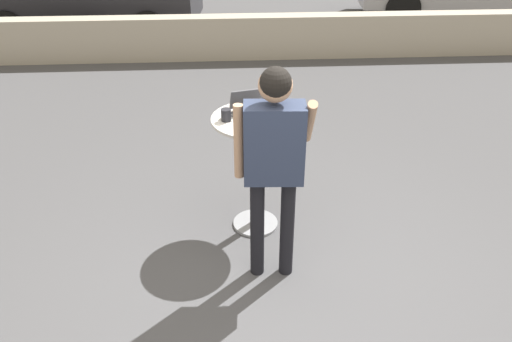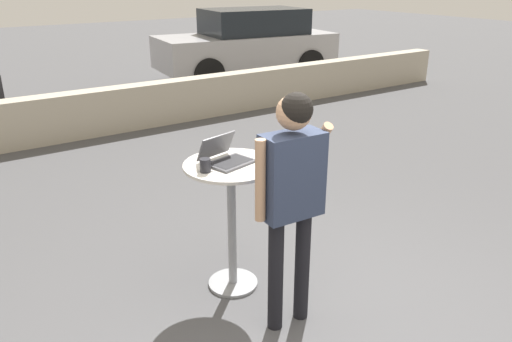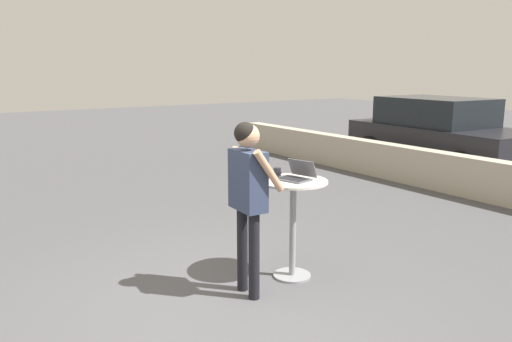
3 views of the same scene
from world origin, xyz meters
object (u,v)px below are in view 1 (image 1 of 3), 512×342
(standing_person, at_px, (274,151))
(cafe_table, at_px, (255,153))
(coffee_mug, at_px, (226,115))
(laptop, at_px, (254,111))

(standing_person, bearing_deg, cafe_table, 98.16)
(cafe_table, relative_size, standing_person, 0.62)
(cafe_table, bearing_deg, coffee_mug, -170.97)
(cafe_table, relative_size, coffee_mug, 9.21)
(cafe_table, xyz_separation_m, laptop, (-0.01, 0.05, 0.37))
(standing_person, bearing_deg, laptop, 98.66)
(laptop, bearing_deg, cafe_table, -74.55)
(laptop, height_order, coffee_mug, laptop)
(cafe_table, distance_m, standing_person, 0.74)
(cafe_table, height_order, laptop, laptop)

